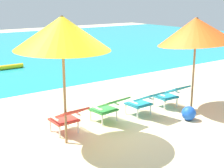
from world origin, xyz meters
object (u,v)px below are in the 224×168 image
lounge_chair_near_right (143,101)px  beach_ball (189,113)px  beach_umbrella_right (196,31)px  swim_buoy (3,68)px  lounge_chair_far_right (170,93)px  beach_umbrella_left (62,33)px  lounge_chair_near_left (109,106)px  lounge_chair_far_left (68,117)px

lounge_chair_near_right → beach_ball: 1.10m
beach_ball → beach_umbrella_right: bearing=36.3°
swim_buoy → lounge_chair_far_right: 7.48m
beach_umbrella_right → beach_umbrella_left: bearing=178.5°
beach_umbrella_right → beach_ball: (-0.66, -0.49, -1.84)m
lounge_chair_near_left → beach_umbrella_right: (2.28, -0.47, 1.61)m
lounge_chair_far_right → beach_ball: (-0.25, -0.86, -0.23)m
lounge_chair_near_right → beach_umbrella_right: (1.37, -0.32, 1.61)m
swim_buoy → beach_umbrella_right: (2.34, -7.59, 1.92)m
swim_buoy → lounge_chair_near_right: lounge_chair_near_right is taller
lounge_chair_near_right → beach_ball: bearing=-49.0°
swim_buoy → beach_umbrella_left: 7.88m
lounge_chair_far_left → beach_umbrella_left: beach_umbrella_left is taller
lounge_chair_near_right → lounge_chair_near_left: bearing=170.8°
beach_umbrella_right → beach_ball: 2.02m
lounge_chair_far_left → beach_ball: size_ratio=2.60×
lounge_chair_near_left → lounge_chair_far_right: (1.88, -0.10, 0.00)m
swim_buoy → beach_ball: beach_ball is taller
swim_buoy → beach_umbrella_right: size_ratio=0.60×
lounge_chair_near_left → beach_ball: size_ratio=2.73×
lounge_chair_far_left → beach_umbrella_right: size_ratio=0.33×
beach_umbrella_right → beach_ball: beach_umbrella_right is taller
swim_buoy → lounge_chair_near_left: size_ratio=1.73×
lounge_chair_near_left → lounge_chair_far_right: size_ratio=1.04×
swim_buoy → beach_ball: bearing=-78.3°
lounge_chair_far_left → beach_umbrella_right: 3.75m
swim_buoy → lounge_chair_far_right: lounge_chair_far_right is taller
swim_buoy → lounge_chair_far_left: size_ratio=1.82×
lounge_chair_near_left → beach_umbrella_right: bearing=-11.7°
lounge_chair_far_right → beach_umbrella_left: bearing=-175.0°
lounge_chair_near_left → lounge_chair_near_right: 0.93m
lounge_chair_far_left → beach_ball: bearing=-18.7°
beach_umbrella_right → beach_ball: size_ratio=7.89×
lounge_chair_near_left → lounge_chair_near_right: (0.92, -0.15, 0.00)m
lounge_chair_near_left → lounge_chair_near_right: same height
lounge_chair_far_right → beach_ball: 0.92m
swim_buoy → lounge_chair_far_right: size_ratio=1.80×
lounge_chair_far_right → lounge_chair_near_left: bearing=176.8°
beach_umbrella_left → lounge_chair_far_left: bearing=55.8°
swim_buoy → beach_ball: (1.68, -8.08, 0.07)m
beach_umbrella_left → beach_umbrella_right: size_ratio=0.93×
lounge_chair_far_right → lounge_chair_far_left: bearing=178.9°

